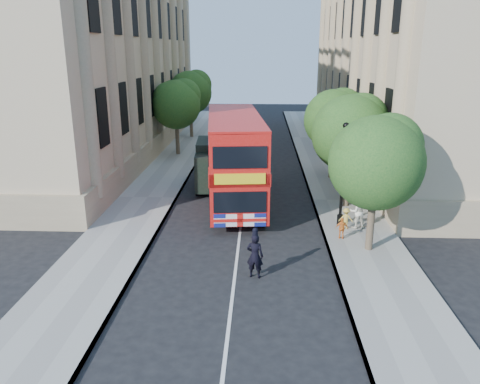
# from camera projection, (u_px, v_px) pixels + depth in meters

# --- Properties ---
(ground) EXTENTS (120.00, 120.00, 0.00)m
(ground) POSITION_uv_depth(u_px,v_px,m) (234.00, 281.00, 18.15)
(ground) COLOR black
(ground) RESTS_ON ground
(pavement_right) EXTENTS (3.50, 80.00, 0.12)m
(pavement_right) POSITION_uv_depth(u_px,v_px,m) (342.00, 201.00, 27.43)
(pavement_right) COLOR gray
(pavement_right) RESTS_ON ground
(pavement_left) EXTENTS (3.50, 80.00, 0.12)m
(pavement_left) POSITION_uv_depth(u_px,v_px,m) (148.00, 198.00, 27.93)
(pavement_left) COLOR gray
(pavement_left) RESTS_ON ground
(building_right) EXTENTS (12.00, 38.00, 18.00)m
(building_right) POSITION_uv_depth(u_px,v_px,m) (421.00, 43.00, 37.81)
(building_right) COLOR tan
(building_right) RESTS_ON ground
(building_left) EXTENTS (12.00, 38.00, 18.00)m
(building_left) POSITION_uv_depth(u_px,v_px,m) (85.00, 43.00, 39.00)
(building_left) COLOR tan
(building_left) RESTS_ON ground
(tree_right_near) EXTENTS (4.00, 4.00, 6.08)m
(tree_right_near) POSITION_uv_depth(u_px,v_px,m) (377.00, 158.00, 19.54)
(tree_right_near) COLOR #473828
(tree_right_near) RESTS_ON ground
(tree_right_mid) EXTENTS (4.20, 4.20, 6.37)m
(tree_right_mid) POSITION_uv_depth(u_px,v_px,m) (351.00, 129.00, 25.21)
(tree_right_mid) COLOR #473828
(tree_right_mid) RESTS_ON ground
(tree_right_far) EXTENTS (4.00, 4.00, 6.15)m
(tree_right_far) POSITION_uv_depth(u_px,v_px,m) (335.00, 116.00, 30.98)
(tree_right_far) COLOR #473828
(tree_right_far) RESTS_ON ground
(tree_left_far) EXTENTS (4.00, 4.00, 6.30)m
(tree_left_far) POSITION_uv_depth(u_px,v_px,m) (177.00, 102.00, 38.13)
(tree_left_far) COLOR #473828
(tree_left_far) RESTS_ON ground
(tree_left_back) EXTENTS (4.20, 4.20, 6.65)m
(tree_left_back) POSITION_uv_depth(u_px,v_px,m) (191.00, 90.00, 45.69)
(tree_left_back) COLOR #473828
(tree_left_back) RESTS_ON ground
(lamp_post) EXTENTS (0.32, 0.32, 5.16)m
(lamp_post) POSITION_uv_depth(u_px,v_px,m) (343.00, 179.00, 22.92)
(lamp_post) COLOR black
(lamp_post) RESTS_ON pavement_right
(double_decker_bus) EXTENTS (3.91, 10.98, 4.97)m
(double_decker_bus) POSITION_uv_depth(u_px,v_px,m) (234.00, 156.00, 26.67)
(double_decker_bus) COLOR red
(double_decker_bus) RESTS_ON ground
(box_van) EXTENTS (2.46, 5.30, 2.95)m
(box_van) POSITION_uv_depth(u_px,v_px,m) (214.00, 166.00, 29.88)
(box_van) COLOR black
(box_van) RESTS_ON ground
(police_constable) EXTENTS (0.74, 0.57, 1.82)m
(police_constable) POSITION_uv_depth(u_px,v_px,m) (255.00, 256.00, 18.18)
(police_constable) COLOR black
(police_constable) RESTS_ON ground
(woman_pedestrian) EXTENTS (0.98, 0.85, 1.72)m
(woman_pedestrian) POSITION_uv_depth(u_px,v_px,m) (357.00, 211.00, 22.94)
(woman_pedestrian) COLOR white
(woman_pedestrian) RESTS_ON pavement_right
(child_a) EXTENTS (0.62, 0.31, 1.02)m
(child_a) POSITION_uv_depth(u_px,v_px,m) (342.00, 228.00, 21.71)
(child_a) COLOR orange
(child_a) RESTS_ON pavement_right
(child_b) EXTENTS (0.73, 0.50, 1.05)m
(child_b) POSITION_uv_depth(u_px,v_px,m) (346.00, 218.00, 22.94)
(child_b) COLOR gold
(child_b) RESTS_ON pavement_right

